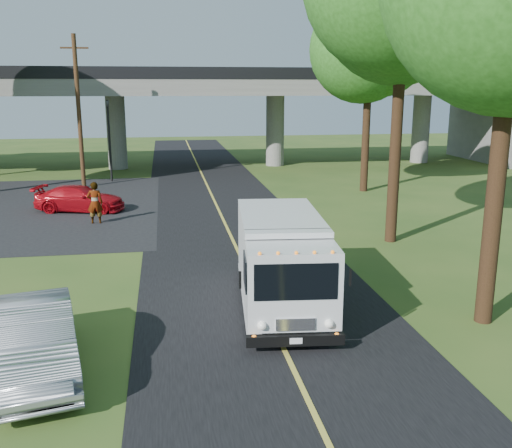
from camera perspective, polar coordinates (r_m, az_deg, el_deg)
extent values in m
plane|color=#324F1C|center=(13.48, 2.97, -12.80)|extent=(120.00, 120.00, 0.00)
cube|color=black|center=(22.75, -2.32, -1.68)|extent=(7.00, 90.00, 0.02)
cube|color=gold|center=(22.74, -2.32, -1.64)|extent=(0.12, 90.00, 0.01)
cube|color=slate|center=(43.88, -5.98, 13.48)|extent=(50.00, 9.00, 1.20)
cube|color=black|center=(39.50, -5.62, 14.80)|extent=(50.00, 0.25, 0.80)
cube|color=black|center=(48.28, -6.32, 14.54)|extent=(50.00, 0.25, 0.80)
cube|color=slate|center=(51.86, 23.28, 9.15)|extent=(4.00, 10.00, 6.00)
cylinder|color=slate|center=(44.05, -13.78, 8.88)|extent=(1.40, 1.40, 5.40)
cylinder|color=slate|center=(44.76, 1.92, 9.32)|extent=(1.40, 1.40, 5.40)
cylinder|color=slate|center=(48.51, 16.15, 9.13)|extent=(1.40, 1.40, 5.40)
cylinder|color=black|center=(38.10, -14.43, 8.02)|extent=(0.14, 0.14, 5.20)
imported|color=black|center=(37.98, -14.61, 11.02)|extent=(0.18, 0.22, 1.10)
cylinder|color=#472D19|center=(36.16, -17.29, 10.59)|extent=(0.26, 0.26, 9.00)
cube|color=#472D19|center=(36.20, -17.72, 16.44)|extent=(1.60, 0.10, 0.10)
cylinder|color=#382314|center=(15.35, 22.84, 3.19)|extent=(0.44, 0.44, 7.00)
cylinder|color=#382314|center=(22.69, 13.79, 7.77)|extent=(0.44, 0.44, 7.70)
cylinder|color=#382314|center=(33.95, 10.93, 8.81)|extent=(0.44, 0.44, 6.65)
sphere|color=#235616|center=(33.92, 11.31, 17.04)|extent=(5.58, 5.58, 5.58)
sphere|color=#235616|center=(33.75, 12.42, 17.52)|extent=(4.96, 4.96, 4.96)
cube|color=silver|center=(16.36, 2.30, -2.29)|extent=(2.54, 4.17, 2.04)
cube|color=silver|center=(13.73, 3.55, -5.84)|extent=(2.32, 1.83, 1.86)
cube|color=black|center=(12.88, 4.02, -5.78)|extent=(1.90, 0.25, 0.86)
cube|color=black|center=(13.32, 3.97, -11.51)|extent=(2.27, 0.37, 0.25)
cube|color=silver|center=(16.40, 2.39, -6.83)|extent=(2.65, 5.44, 0.16)
cylinder|color=black|center=(14.18, -0.37, -9.58)|extent=(0.33, 0.84, 0.82)
cylinder|color=black|center=(14.40, 7.09, -9.32)|extent=(0.33, 0.84, 0.82)
cylinder|color=black|center=(17.74, -1.12, -4.76)|extent=(0.33, 0.84, 0.82)
cylinder|color=black|center=(17.92, 4.81, -4.62)|extent=(0.33, 0.84, 0.82)
imported|color=#AF0A13|center=(29.39, -17.20, 2.44)|extent=(4.63, 2.70, 1.26)
imported|color=#93969B|center=(13.21, -21.23, -10.72)|extent=(2.55, 4.81, 1.51)
imported|color=gray|center=(26.43, -15.81, 2.05)|extent=(0.70, 0.46, 1.90)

